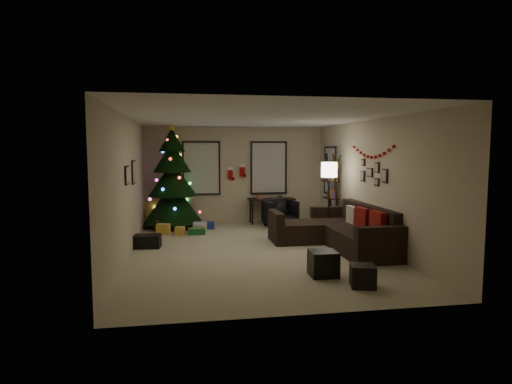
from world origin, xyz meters
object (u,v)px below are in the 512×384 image
sofa (339,232)px  christmas_tree (173,183)px  desk_chair (280,213)px  desk (272,201)px  bookshelf (332,193)px

sofa → christmas_tree: bearing=141.1°
christmas_tree → desk_chair: size_ratio=3.90×
desk → desk_chair: bearing=-81.1°
desk → sofa: bearing=-75.0°
desk_chair → bookshelf: bearing=-38.3°
desk_chair → bookshelf: bookshelf is taller
desk_chair → sofa: bearing=-84.2°
christmas_tree → bookshelf: bearing=-14.5°
christmas_tree → bookshelf: 4.17m
desk → bookshelf: bookshelf is taller
sofa → bookshelf: size_ratio=1.48×
christmas_tree → sofa: bearing=-38.9°
sofa → bookshelf: (0.48, 1.82, 0.66)m
bookshelf → desk_chair: bearing=152.5°
christmas_tree → bookshelf: christmas_tree is taller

